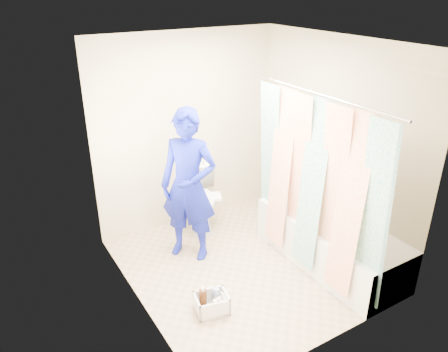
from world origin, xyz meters
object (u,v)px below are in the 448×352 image
plumber (189,186)px  cleaning_caddy (213,304)px  bathtub (330,241)px  toilet (201,198)px

plumber → cleaning_caddy: 1.27m
bathtub → plumber: size_ratio=1.01×
toilet → plumber: (-0.42, -0.52, 0.48)m
plumber → cleaning_caddy: (-0.27, -0.97, -0.78)m
toilet → cleaning_caddy: toilet is taller
bathtub → toilet: (-0.81, 1.47, 0.11)m
plumber → bathtub: bearing=9.9°
bathtub → cleaning_caddy: (-1.51, -0.02, -0.18)m
toilet → plumber: bearing=-107.2°
toilet → plumber: plumber is taller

